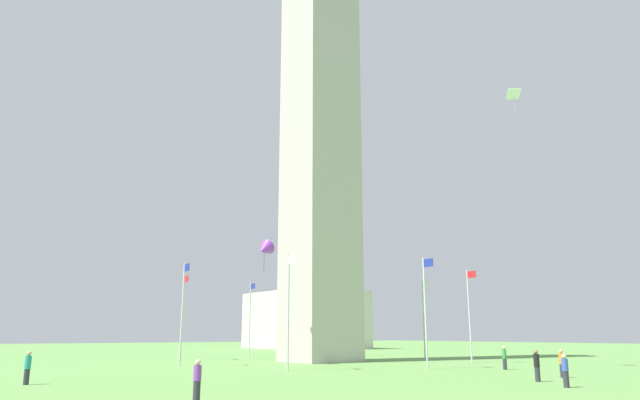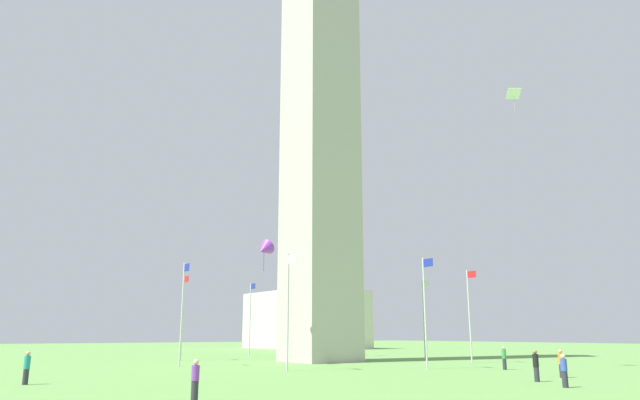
% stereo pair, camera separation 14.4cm
% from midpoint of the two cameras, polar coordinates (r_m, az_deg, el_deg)
% --- Properties ---
extents(ground_plane, '(260.00, 260.00, 0.00)m').
position_cam_midpoint_polar(ground_plane, '(57.89, 0.07, -15.65)').
color(ground_plane, '#609347').
extents(obelisk_monument, '(6.18, 6.18, 56.16)m').
position_cam_midpoint_polar(obelisk_monument, '(63.17, 0.07, 10.71)').
color(obelisk_monument, '#B7B2A8').
rests_on(obelisk_monument, ground).
extents(flagpole_n, '(1.12, 0.14, 8.58)m').
position_cam_midpoint_polar(flagpole_n, '(46.94, 10.43, -10.34)').
color(flagpole_n, silver).
rests_on(flagpole_n, ground).
extents(flagpole_ne, '(1.12, 0.14, 8.58)m').
position_cam_midpoint_polar(flagpole_ne, '(57.21, 14.60, -10.58)').
color(flagpole_ne, silver).
rests_on(flagpole_ne, ground).
extents(flagpole_e, '(1.12, 0.14, 8.58)m').
position_cam_midpoint_polar(flagpole_e, '(67.10, 10.28, -11.09)').
color(flagpole_e, silver).
rests_on(flagpole_e, ground).
extents(flagpole_se, '(1.12, 0.14, 8.58)m').
position_cam_midpoint_polar(flagpole_se, '(71.92, 2.03, -11.40)').
color(flagpole_se, silver).
rests_on(flagpole_se, ground).
extents(flagpole_s, '(1.12, 0.14, 8.58)m').
position_cam_midpoint_polar(flagpole_s, '(69.93, -6.82, -11.27)').
color(flagpole_s, silver).
rests_on(flagpole_s, ground).
extents(flagpole_sw, '(1.12, 0.14, 8.58)m').
position_cam_midpoint_polar(flagpole_sw, '(61.81, -13.29, -10.80)').
color(flagpole_sw, silver).
rests_on(flagpole_sw, ground).
extents(flagpole_w, '(1.12, 0.14, 8.58)m').
position_cam_midpoint_polar(flagpole_w, '(50.90, -13.32, -10.40)').
color(flagpole_w, silver).
rests_on(flagpole_w, ground).
extents(flagpole_nw, '(1.12, 0.14, 8.58)m').
position_cam_midpoint_polar(flagpole_nw, '(43.82, -3.05, -10.35)').
color(flagpole_nw, silver).
rests_on(flagpole_nw, ground).
extents(person_orange_shirt, '(0.32, 0.32, 1.70)m').
position_cam_midpoint_polar(person_orange_shirt, '(40.01, 22.77, -14.64)').
color(person_orange_shirt, '#2D2D38').
rests_on(person_orange_shirt, ground).
extents(person_blue_shirt, '(0.32, 0.32, 1.65)m').
position_cam_midpoint_polar(person_blue_shirt, '(32.87, 23.04, -15.23)').
color(person_blue_shirt, '#2D2D38').
rests_on(person_blue_shirt, ground).
extents(person_teal_shirt, '(0.32, 0.32, 1.73)m').
position_cam_midpoint_polar(person_teal_shirt, '(35.75, -26.83, -14.55)').
color(person_teal_shirt, '#2D2D38').
rests_on(person_teal_shirt, ground).
extents(person_purple_shirt, '(0.32, 0.32, 1.65)m').
position_cam_midpoint_polar(person_purple_shirt, '(24.78, -12.03, -17.00)').
color(person_purple_shirt, '#2D2D38').
rests_on(person_purple_shirt, ground).
extents(person_green_shirt, '(0.32, 0.32, 1.72)m').
position_cam_midpoint_polar(person_green_shirt, '(47.36, 17.78, -14.60)').
color(person_green_shirt, '#2D2D38').
rests_on(person_green_shirt, ground).
extents(person_black_shirt, '(0.32, 0.32, 1.76)m').
position_cam_midpoint_polar(person_black_shirt, '(36.23, 20.62, -15.03)').
color(person_black_shirt, '#2D2D38').
rests_on(person_black_shirt, ground).
extents(kite_purple_delta, '(1.94, 2.13, 2.81)m').
position_cam_midpoint_polar(kite_purple_delta, '(51.45, -5.45, -4.86)').
color(kite_purple_delta, purple).
extents(kite_white_diamond, '(1.61, 1.64, 2.06)m').
position_cam_midpoint_polar(kite_white_diamond, '(57.68, 18.59, 9.84)').
color(kite_white_diamond, white).
extents(distant_building, '(21.89, 14.32, 10.16)m').
position_cam_midpoint_polar(distant_building, '(109.11, -1.43, -11.75)').
color(distant_building, beige).
rests_on(distant_building, ground).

